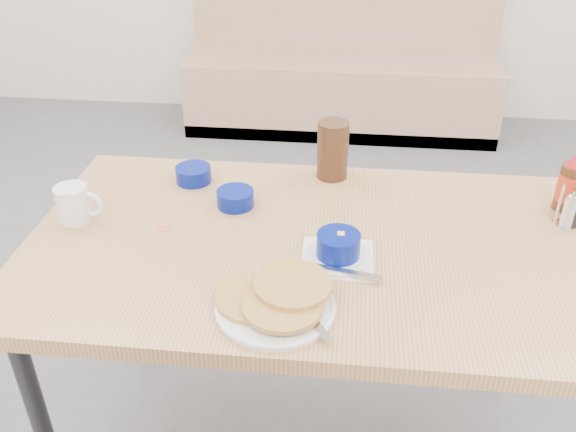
# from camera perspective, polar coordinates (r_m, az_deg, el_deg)

# --- Properties ---
(booth_bench) EXTENTS (1.90, 0.56, 1.22)m
(booth_bench) POSITION_cam_1_polar(r_m,az_deg,el_deg) (3.95, 5.04, 13.35)
(booth_bench) COLOR tan
(booth_bench) RESTS_ON ground
(dining_table) EXTENTS (1.40, 0.80, 0.76)m
(dining_table) POSITION_cam_1_polar(r_m,az_deg,el_deg) (1.51, 2.50, -4.31)
(dining_table) COLOR tan
(dining_table) RESTS_ON ground
(pancake_plate) EXTENTS (0.25, 0.25, 0.04)m
(pancake_plate) POSITION_cam_1_polar(r_m,az_deg,el_deg) (1.26, -1.10, -7.98)
(pancake_plate) COLOR white
(pancake_plate) RESTS_ON dining_table
(coffee_mug) EXTENTS (0.12, 0.08, 0.09)m
(coffee_mug) POSITION_cam_1_polar(r_m,az_deg,el_deg) (1.62, -19.35, 1.13)
(coffee_mug) COLOR white
(coffee_mug) RESTS_ON dining_table
(grits_setting) EXTENTS (0.18, 0.17, 0.07)m
(grits_setting) POSITION_cam_1_polar(r_m,az_deg,el_deg) (1.40, 4.72, -3.09)
(grits_setting) COLOR white
(grits_setting) RESTS_ON dining_table
(creamer_bowl) EXTENTS (0.10, 0.10, 0.04)m
(creamer_bowl) POSITION_cam_1_polar(r_m,az_deg,el_deg) (1.74, -8.84, 3.87)
(creamer_bowl) COLOR navy
(creamer_bowl) RESTS_ON dining_table
(butter_bowl) EXTENTS (0.10, 0.10, 0.04)m
(butter_bowl) POSITION_cam_1_polar(r_m,az_deg,el_deg) (1.61, -4.95, 1.66)
(butter_bowl) COLOR navy
(butter_bowl) RESTS_ON dining_table
(amber_tumbler) EXTENTS (0.09, 0.09, 0.17)m
(amber_tumbler) POSITION_cam_1_polar(r_m,az_deg,el_deg) (1.73, 4.20, 6.19)
(amber_tumbler) COLOR #3D2313
(amber_tumbler) RESTS_ON dining_table
(condiment_caddy) EXTENTS (0.10, 0.08, 0.11)m
(condiment_caddy) POSITION_cam_1_polar(r_m,az_deg,el_deg) (1.68, 25.32, 0.41)
(condiment_caddy) COLOR silver
(condiment_caddy) RESTS_ON dining_table
(syrup_bottle) EXTENTS (0.06, 0.06, 0.17)m
(syrup_bottle) POSITION_cam_1_polar(r_m,az_deg,el_deg) (1.72, 24.92, 2.71)
(syrup_bottle) COLOR #47230F
(syrup_bottle) RESTS_ON dining_table
(sugar_wrapper) EXTENTS (0.05, 0.04, 0.00)m
(sugar_wrapper) POSITION_cam_1_polar(r_m,az_deg,el_deg) (1.55, -11.56, -1.14)
(sugar_wrapper) COLOR #CA6343
(sugar_wrapper) RESTS_ON dining_table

